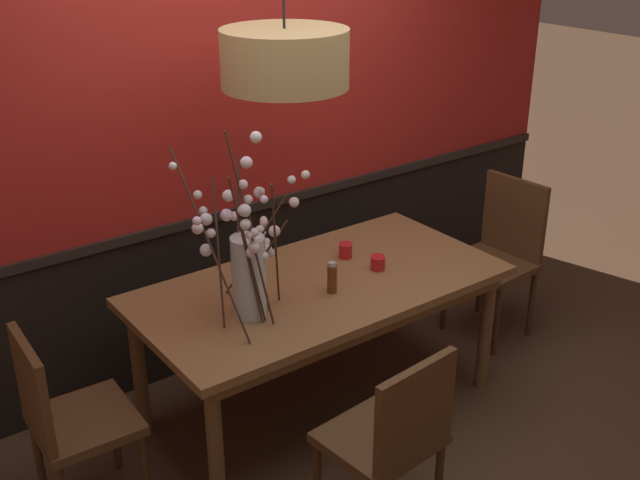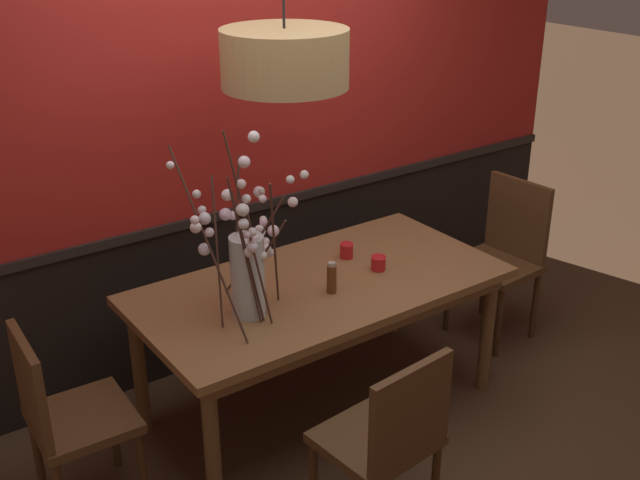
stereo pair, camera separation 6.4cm
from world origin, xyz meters
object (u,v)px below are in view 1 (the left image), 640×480
object	(u,v)px
vase_with_blossoms	(248,264)
condiment_bottle	(332,278)
dining_table	(320,296)
pendant_lamp	(285,58)
candle_holder_nearer_edge	(378,262)
chair_near_side_left	(392,435)
candle_holder_nearer_center	(346,250)
chair_head_east_end	(501,249)
chair_head_west_end	(66,416)
chair_far_side_right	(263,255)

from	to	relation	value
vase_with_blossoms	condiment_bottle	bearing A→B (deg)	-6.88
dining_table	vase_with_blossoms	bearing A→B (deg)	-171.19
condiment_bottle	pendant_lamp	size ratio (longest dim) A/B	0.13
dining_table	candle_holder_nearer_edge	distance (m)	0.35
chair_near_side_left	candle_holder_nearer_center	xyz separation A→B (m)	(0.59, 1.06, 0.27)
vase_with_blossoms	chair_near_side_left	bearing A→B (deg)	-80.32
pendant_lamp	dining_table	bearing A→B (deg)	-26.23
chair_head_east_end	chair_near_side_left	xyz separation A→B (m)	(-1.69, -0.92, -0.03)
candle_holder_nearer_center	candle_holder_nearer_edge	xyz separation A→B (m)	(0.04, -0.21, -0.00)
vase_with_blossoms	chair_head_west_end	bearing A→B (deg)	174.95
chair_far_side_right	candle_holder_nearer_edge	bearing A→B (deg)	-84.05
chair_near_side_left	pendant_lamp	xyz separation A→B (m)	(0.17, 0.97, 1.34)
dining_table	pendant_lamp	xyz separation A→B (m)	(-0.14, 0.07, 1.19)
dining_table	vase_with_blossoms	xyz separation A→B (m)	(-0.45, -0.07, 0.33)
chair_near_side_left	candle_holder_nearer_edge	xyz separation A→B (m)	(0.63, 0.84, 0.27)
dining_table	chair_near_side_left	distance (m)	0.97
candle_holder_nearer_center	candle_holder_nearer_edge	size ratio (longest dim) A/B	1.02
chair_far_side_right	dining_table	bearing A→B (deg)	-104.39
chair_head_west_end	chair_near_side_left	distance (m)	1.36
candle_holder_nearer_center	candle_holder_nearer_edge	bearing A→B (deg)	-77.95
chair_head_west_end	chair_head_east_end	size ratio (longest dim) A/B	0.93
chair_head_east_end	chair_head_west_end	bearing A→B (deg)	-179.80
chair_head_east_end	pendant_lamp	xyz separation A→B (m)	(-1.52, 0.05, 1.31)
vase_with_blossoms	candle_holder_nearer_edge	xyz separation A→B (m)	(0.78, 0.01, -0.22)
vase_with_blossoms	candle_holder_nearer_edge	world-z (taller)	vase_with_blossoms
chair_head_east_end	candle_holder_nearer_center	distance (m)	1.13
chair_far_side_right	chair_near_side_left	world-z (taller)	chair_near_side_left
dining_table	chair_head_west_end	size ratio (longest dim) A/B	2.04
chair_head_east_end	vase_with_blossoms	world-z (taller)	vase_with_blossoms
chair_head_west_end	chair_head_east_end	world-z (taller)	chair_head_east_end
chair_head_east_end	candle_holder_nearer_edge	xyz separation A→B (m)	(-1.05, -0.08, 0.24)
candle_holder_nearer_edge	condiment_bottle	world-z (taller)	condiment_bottle
candle_holder_nearer_edge	dining_table	bearing A→B (deg)	169.54
chair_far_side_right	pendant_lamp	world-z (taller)	pendant_lamp
chair_head_east_end	pendant_lamp	bearing A→B (deg)	177.99
vase_with_blossoms	candle_holder_nearer_center	size ratio (longest dim) A/B	11.14
dining_table	chair_head_east_end	xyz separation A→B (m)	(1.38, 0.02, -0.12)
condiment_bottle	candle_holder_nearer_center	bearing A→B (deg)	42.41
candle_holder_nearer_edge	chair_far_side_right	bearing A→B (deg)	95.95
vase_with_blossoms	condiment_bottle	world-z (taller)	vase_with_blossoms
chair_far_side_right	chair_head_west_end	distance (m)	1.78
candle_holder_nearer_edge	candle_holder_nearer_center	bearing A→B (deg)	102.05
chair_head_east_end	dining_table	bearing A→B (deg)	-179.34
condiment_bottle	chair_head_west_end	bearing A→B (deg)	174.34
vase_with_blossoms	chair_head_east_end	bearing A→B (deg)	2.69
pendant_lamp	vase_with_blossoms	bearing A→B (deg)	-155.86
candle_holder_nearer_edge	pendant_lamp	bearing A→B (deg)	164.49
chair_head_east_end	candle_holder_nearer_center	world-z (taller)	chair_head_east_end
condiment_bottle	pendant_lamp	distance (m)	1.06
chair_head_west_end	chair_near_side_left	xyz separation A→B (m)	(1.01, -0.91, 0.00)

